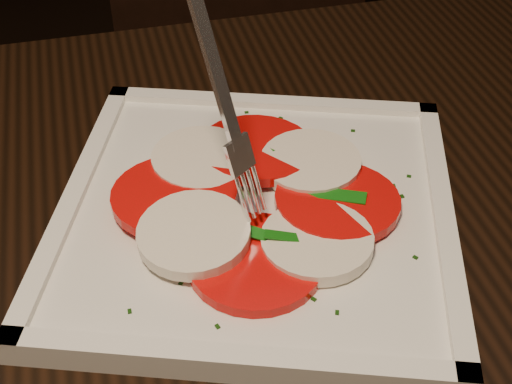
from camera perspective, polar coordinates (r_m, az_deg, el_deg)
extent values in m
cube|color=black|center=(0.51, -1.62, -9.37)|extent=(1.22, 0.83, 0.04)
cube|color=black|center=(1.14, 0.07, 4.25)|extent=(0.45, 0.45, 0.04)
cylinder|color=black|center=(1.17, -7.48, -11.57)|extent=(0.04, 0.04, 0.41)
cylinder|color=black|center=(1.21, 9.92, -9.48)|extent=(0.04, 0.04, 0.41)
cylinder|color=black|center=(1.42, -8.23, -0.16)|extent=(0.04, 0.04, 0.41)
cylinder|color=black|center=(1.46, 5.99, 1.23)|extent=(0.04, 0.04, 0.41)
cube|color=white|center=(0.54, 0.00, -1.80)|extent=(0.37, 0.37, 0.01)
cylinder|color=#E80508|center=(0.49, -0.04, -5.61)|extent=(0.09, 0.09, 0.01)
cylinder|color=white|center=(0.50, 4.90, -3.97)|extent=(0.08, 0.08, 0.01)
cylinder|color=#E80508|center=(0.54, 6.53, -0.72)|extent=(0.10, 0.09, 0.01)
cylinder|color=white|center=(0.57, 4.40, 2.33)|extent=(0.08, 0.08, 0.01)
cylinder|color=#E80508|center=(0.58, 0.04, 3.46)|extent=(0.10, 0.09, 0.02)
cylinder|color=white|center=(0.57, -4.35, 2.55)|extent=(0.08, 0.08, 0.01)
cylinder|color=#E80508|center=(0.54, -6.56, -0.28)|extent=(0.09, 0.09, 0.01)
cylinder|color=white|center=(0.50, -5.00, -3.34)|extent=(0.08, 0.08, 0.02)
cube|color=#126010|center=(0.53, -5.51, -0.77)|extent=(0.03, 0.03, 0.00)
cube|color=#126010|center=(0.50, 0.23, -3.36)|extent=(0.03, 0.02, 0.01)
cube|color=#126010|center=(0.58, 3.01, 3.97)|extent=(0.05, 0.02, 0.00)
cube|color=#126010|center=(0.54, 6.47, -0.23)|extent=(0.05, 0.03, 0.00)
cube|color=#126010|center=(0.56, -1.86, 2.16)|extent=(0.05, 0.01, 0.00)
cube|color=#126010|center=(0.51, -3.63, -2.14)|extent=(0.04, 0.02, 0.01)
cube|color=#126010|center=(0.51, -6.38, -2.26)|extent=(0.04, 0.03, 0.00)
cube|color=#126010|center=(0.50, 2.68, -3.61)|extent=(0.04, 0.02, 0.01)
cube|color=#12370A|center=(0.57, 10.96, 0.49)|extent=(0.00, 0.00, 0.00)
cube|color=#12370A|center=(0.60, 5.57, 3.57)|extent=(0.00, 0.00, 0.00)
cube|color=#12370A|center=(0.60, 7.32, 3.66)|extent=(0.00, 0.00, 0.00)
cube|color=#12370A|center=(0.56, 9.61, 0.02)|extent=(0.00, 0.00, 0.00)
cube|color=#12370A|center=(0.47, 0.21, -9.12)|extent=(0.00, 0.00, 0.00)
cube|color=#12370A|center=(0.51, 12.63, -5.13)|extent=(0.00, 0.00, 0.00)
cube|color=#12370A|center=(0.62, 7.76, 4.89)|extent=(0.00, 0.00, 0.00)
cube|color=#12370A|center=(0.61, 1.99, 4.82)|extent=(0.00, 0.00, 0.00)
cube|color=#12370A|center=(0.56, 11.61, -0.34)|extent=(0.00, 0.00, 0.00)
cube|color=#12370A|center=(0.58, 12.14, 1.24)|extent=(0.00, 0.00, 0.00)
cube|color=#12370A|center=(0.48, 3.10, -8.31)|extent=(0.00, 0.00, 0.00)
cube|color=#12370A|center=(0.63, 1.99, 5.93)|extent=(0.00, 0.00, 0.00)
cube|color=#12370A|center=(0.61, -1.57, 4.83)|extent=(0.00, 0.00, 0.00)
cube|color=#12370A|center=(0.47, -10.08, -9.38)|extent=(0.00, 0.00, 0.00)
cube|color=#12370A|center=(0.64, -0.76, 6.39)|extent=(0.00, 0.00, 0.00)
cube|color=#12370A|center=(0.48, 4.64, -8.55)|extent=(0.00, 0.00, 0.00)
cube|color=#12370A|center=(0.47, 6.50, -9.56)|extent=(0.00, 0.00, 0.00)
cube|color=#12370A|center=(0.62, 1.62, 4.95)|extent=(0.00, 0.00, 0.00)
cube|color=#12370A|center=(0.46, -3.10, -10.70)|extent=(0.00, 0.00, 0.00)
cube|color=#12370A|center=(0.62, -4.15, 5.02)|extent=(0.00, 0.00, 0.00)
cube|color=#12370A|center=(0.61, -6.94, 4.19)|extent=(0.00, 0.00, 0.00)
cube|color=#12370A|center=(0.49, -6.01, -7.23)|extent=(0.00, 0.00, 0.00)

